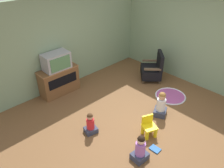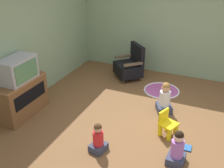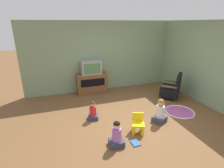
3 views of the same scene
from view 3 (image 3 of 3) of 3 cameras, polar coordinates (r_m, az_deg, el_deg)
ground_plane at (r=4.79m, az=8.11°, el=-11.48°), size 30.00×30.00×0.00m
wall_back at (r=6.54m, az=-3.38°, el=8.94°), size 5.56×0.12×2.53m
wall_right at (r=5.75m, az=32.55°, el=4.47°), size 0.12×5.62×2.53m
tv_cabinet at (r=6.37m, az=-6.66°, el=0.37°), size 1.08×0.45×0.74m
television at (r=6.20m, az=-6.85°, el=5.46°), size 0.70×0.43×0.45m
black_armchair at (r=6.25m, az=18.89°, el=-1.48°), size 0.87×0.87×0.88m
yellow_kid_chair at (r=4.22m, az=8.45°, el=-13.09°), size 0.37×0.36×0.46m
play_mat at (r=5.48m, az=21.21°, el=-8.43°), size 0.84×0.84×0.04m
child_watching_left at (r=4.71m, az=-6.26°, el=-8.89°), size 0.31×0.28×0.52m
child_watching_center at (r=4.70m, az=15.43°, el=-8.83°), size 0.42×0.40×0.64m
child_watching_right at (r=3.75m, az=1.53°, el=-16.36°), size 0.31×0.28×0.58m
book at (r=3.97m, az=7.59°, el=-18.59°), size 0.16×0.21×0.02m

